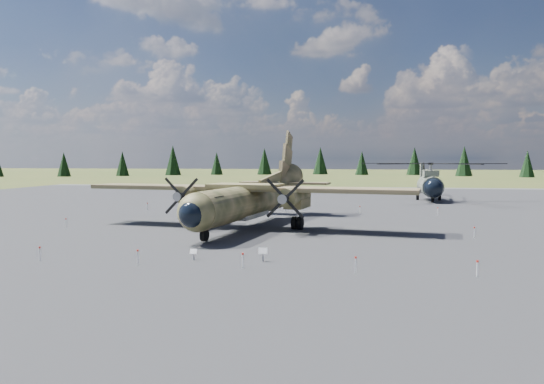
# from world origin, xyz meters

# --- Properties ---
(ground) EXTENTS (500.00, 500.00, 0.00)m
(ground) POSITION_xyz_m (0.00, 0.00, 0.00)
(ground) COLOR brown
(ground) RESTS_ON ground
(apron) EXTENTS (120.00, 120.00, 0.04)m
(apron) POSITION_xyz_m (0.00, 10.00, 0.00)
(apron) COLOR slate
(apron) RESTS_ON ground
(transport_plane) EXTENTS (28.68, 25.88, 9.44)m
(transport_plane) POSITION_xyz_m (-1.35, 3.72, 2.71)
(transport_plane) COLOR #404224
(transport_plane) RESTS_ON ground
(helicopter_near) EXTENTS (21.16, 24.90, 5.35)m
(helicopter_near) POSITION_xyz_m (17.45, 35.40, 3.79)
(helicopter_near) COLOR gray
(helicopter_near) RESTS_ON ground
(info_placard_left) EXTENTS (0.43, 0.21, 0.66)m
(info_placard_left) POSITION_xyz_m (-1.37, -11.67, 0.44)
(info_placard_left) COLOR gray
(info_placard_left) RESTS_ON ground
(info_placard_right) EXTENTS (0.54, 0.28, 0.81)m
(info_placard_right) POSITION_xyz_m (2.71, -11.43, 0.54)
(info_placard_right) COLOR gray
(info_placard_right) RESTS_ON ground
(barrier_fence) EXTENTS (33.12, 29.62, 0.85)m
(barrier_fence) POSITION_xyz_m (-0.46, -0.08, 0.51)
(barrier_fence) COLOR white
(barrier_fence) RESTS_ON ground
(treeline) EXTENTS (310.75, 318.28, 10.91)m
(treeline) POSITION_xyz_m (-1.16, 1.09, 4.78)
(treeline) COLOR black
(treeline) RESTS_ON ground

